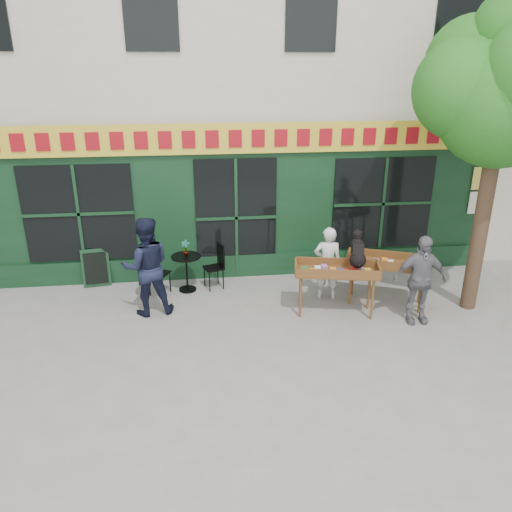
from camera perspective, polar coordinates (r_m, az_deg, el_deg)
The scene contains 14 objects.
ground at distance 8.98m, azimuth -0.86°, elevation -8.17°, with size 80.00×80.00×0.00m, color slate.
building at distance 13.79m, azimuth -3.95°, elevation 23.53°, with size 14.00×7.26×10.00m.
street_tree at distance 9.65m, azimuth 26.63°, elevation 17.33°, with size 3.05×2.90×5.60m.
book_cart_center at distance 9.26m, azimuth 9.21°, elevation -1.84°, with size 1.59×0.90×0.99m.
dog at distance 9.15m, azimuth 11.57°, elevation 0.85°, with size 0.34×0.60×0.60m, color black, non-canonical shape.
woman at distance 9.87m, azimuth 8.16°, elevation -0.82°, with size 0.54×0.35×1.48m, color silver.
book_cart_right at distance 9.82m, azimuth 14.81°, elevation -0.94°, with size 1.62×1.16×0.99m.
man_right at distance 9.31m, azimuth 18.17°, elevation -2.57°, with size 0.96×0.40×1.64m, color slate.
bistro_table at distance 10.26m, azimuth -7.95°, elevation -1.13°, with size 0.60×0.60×0.76m.
bistro_chair_left at distance 10.23m, azimuth -11.48°, elevation -1.34°, with size 0.49×0.48×0.95m.
bistro_chair_right at distance 10.33m, azimuth -4.43°, elevation -0.73°, with size 0.46×0.46×0.95m.
potted_plant at distance 10.12m, azimuth -8.06°, elevation 0.90°, with size 0.17×0.12×0.33m, color gray.
man_left at distance 9.32m, azimuth -12.41°, elevation -1.19°, with size 0.91×0.71×1.87m, color black.
chalkboard at distance 10.96m, azimuth -17.84°, elevation -1.31°, with size 0.58×0.28×0.79m.
Camera 1 is at (-0.84, -7.78, 4.41)m, focal length 35.00 mm.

